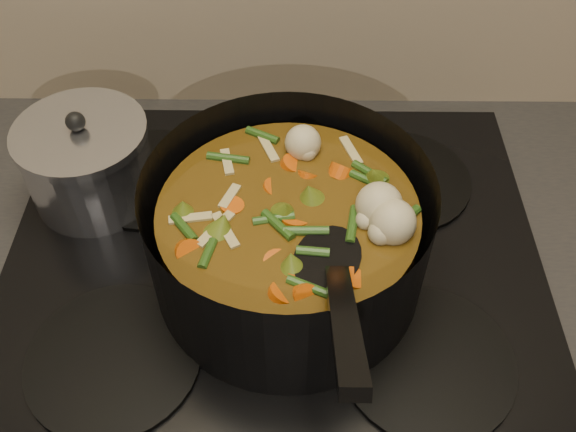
{
  "coord_description": "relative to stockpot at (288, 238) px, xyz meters",
  "views": [
    {
      "loc": [
        0.02,
        1.48,
        1.52
      ],
      "look_at": [
        0.02,
        1.91,
        1.03
      ],
      "focal_mm": 40.0,
      "sensor_mm": 36.0,
      "label": 1
    }
  ],
  "objects": [
    {
      "name": "stockpot",
      "position": [
        0.0,
        0.0,
        0.0
      ],
      "size": [
        0.34,
        0.42,
        0.22
      ],
      "rotation": [
        0.0,
        0.0,
        -0.2
      ],
      "color": "black",
      "rests_on": "stovetop"
    },
    {
      "name": "stovetop",
      "position": [
        -0.02,
        0.02,
        -0.08
      ],
      "size": [
        0.62,
        0.54,
        0.03
      ],
      "color": "black",
      "rests_on": "counter"
    },
    {
      "name": "counter",
      "position": [
        -0.02,
        0.02,
        -0.54
      ],
      "size": [
        2.64,
        0.64,
        0.91
      ],
      "color": "brown",
      "rests_on": "ground"
    },
    {
      "name": "saucepan",
      "position": [
        -0.24,
        0.13,
        -0.01
      ],
      "size": [
        0.16,
        0.16,
        0.13
      ],
      "rotation": [
        0.0,
        0.0,
        -0.26
      ],
      "color": "silver",
      "rests_on": "stovetop"
    }
  ]
}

